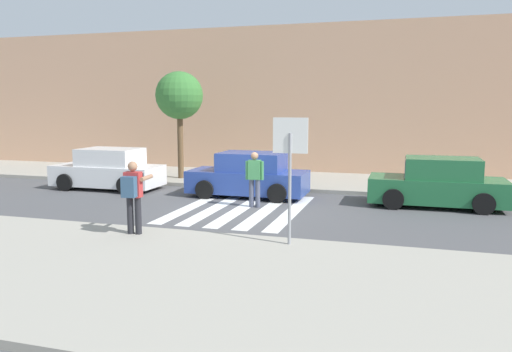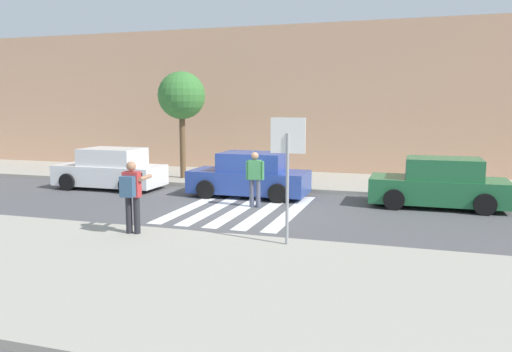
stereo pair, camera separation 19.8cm
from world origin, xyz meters
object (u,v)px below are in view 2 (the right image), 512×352
parked_car_blue (250,176)px  stop_sign (288,153)px  parked_car_white (111,170)px  parked_car_green (439,184)px  street_tree_west (182,96)px  pedestrian_crossing (255,176)px  photographer_with_backpack (132,191)px

parked_car_blue → stop_sign: bearing=-64.9°
parked_car_white → parked_car_blue: (5.61, 0.00, 0.00)m
parked_car_blue → parked_car_white: bearing=-180.0°
parked_car_white → parked_car_green: size_ratio=1.00×
parked_car_green → street_tree_west: size_ratio=0.93×
stop_sign → street_tree_west: (-6.62, 8.59, 1.38)m
street_tree_west → parked_car_green: bearing=-14.5°
stop_sign → parked_car_blue: 6.78m
pedestrian_crossing → parked_car_white: pedestrian_crossing is taller
street_tree_west → pedestrian_crossing: bearing=-43.6°
photographer_with_backpack → parked_car_green: bearing=41.2°
photographer_with_backpack → pedestrian_crossing: 4.78m
street_tree_west → parked_car_white: bearing=-124.7°
photographer_with_backpack → parked_car_blue: 6.30m
stop_sign → pedestrian_crossing: 4.90m
parked_car_green → stop_sign: bearing=-119.5°
photographer_with_backpack → parked_car_white: 7.81m
parked_car_white → street_tree_west: (1.79, 2.59, 2.80)m
photographer_with_backpack → parked_car_blue: bearing=81.8°
pedestrian_crossing → parked_car_blue: size_ratio=0.42×
stop_sign → parked_car_white: stop_sign is taller
stop_sign → photographer_with_backpack: 3.84m
pedestrian_crossing → parked_car_green: (5.47, 1.73, -0.25)m
stop_sign → pedestrian_crossing: bearing=116.0°
parked_car_white → parked_car_green: (11.80, 0.00, 0.00)m
parked_car_blue → parked_car_green: (6.20, -0.00, 0.00)m
parked_car_green → street_tree_west: bearing=165.5°
parked_car_green → street_tree_west: street_tree_west is taller
parked_car_green → street_tree_west: 10.71m
stop_sign → street_tree_west: bearing=127.6°
photographer_with_backpack → street_tree_west: 9.57m
parked_car_blue → pedestrian_crossing: bearing=-67.3°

